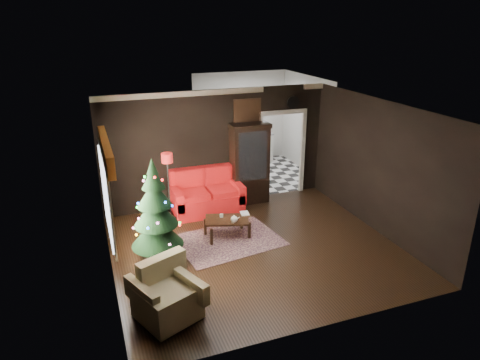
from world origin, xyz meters
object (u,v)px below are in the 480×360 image
object	(u,v)px
coffee_table	(227,227)
christmas_tree	(155,209)
floor_lamp	(169,187)
armchair	(166,292)
wall_clock	(293,102)
curio_cabinet	(249,165)
kitchen_table	(252,167)
loveseat	(207,192)
teapot	(234,219)

from	to	relation	value
coffee_table	christmas_tree	bearing A→B (deg)	-164.28
floor_lamp	armchair	world-z (taller)	floor_lamp
christmas_tree	wall_clock	world-z (taller)	wall_clock
curio_cabinet	kitchen_table	size ratio (longest dim) A/B	2.53
armchair	curio_cabinet	bearing A→B (deg)	30.19
curio_cabinet	kitchen_table	world-z (taller)	curio_cabinet
curio_cabinet	coffee_table	xyz separation A→B (m)	(-1.12, -1.59, -0.74)
christmas_tree	kitchen_table	bearing A→B (deg)	46.34
wall_clock	loveseat	bearing A→B (deg)	-170.34
coffee_table	teapot	bearing A→B (deg)	-68.67
christmas_tree	teapot	bearing A→B (deg)	7.55
loveseat	kitchen_table	bearing A→B (deg)	42.51
floor_lamp	armchair	xyz separation A→B (m)	(-0.73, -3.30, -0.37)
loveseat	wall_clock	xyz separation A→B (m)	(2.35, 0.40, 1.88)
coffee_table	floor_lamp	bearing A→B (deg)	130.58
floor_lamp	wall_clock	distance (m)	3.69
loveseat	floor_lamp	world-z (taller)	floor_lamp
christmas_tree	loveseat	bearing A→B (deg)	50.36
loveseat	wall_clock	bearing A→B (deg)	9.66
teapot	wall_clock	size ratio (longest dim) A/B	0.51
floor_lamp	coffee_table	size ratio (longest dim) A/B	1.75
curio_cabinet	teapot	world-z (taller)	curio_cabinet
armchair	wall_clock	distance (m)	5.94
curio_cabinet	armchair	distance (m)	4.72
loveseat	christmas_tree	size ratio (longest dim) A/B	0.92
curio_cabinet	floor_lamp	world-z (taller)	curio_cabinet
wall_clock	armchair	bearing A→B (deg)	-135.50
wall_clock	kitchen_table	xyz separation A→B (m)	(-0.55, 1.25, -2.00)
teapot	curio_cabinet	bearing A→B (deg)	60.06
floor_lamp	coffee_table	bearing A→B (deg)	-49.42
floor_lamp	coffee_table	xyz separation A→B (m)	(0.96, -1.12, -0.62)
floor_lamp	teapot	distance (m)	1.73
curio_cabinet	wall_clock	xyz separation A→B (m)	(1.20, 0.18, 1.43)
curio_cabinet	christmas_tree	xyz separation A→B (m)	(-2.63, -2.01, 0.10)
armchair	coffee_table	size ratio (longest dim) A/B	0.98
curio_cabinet	wall_clock	distance (m)	1.88
floor_lamp	kitchen_table	world-z (taller)	floor_lamp
loveseat	teapot	xyz separation A→B (m)	(0.11, -1.58, -0.01)
armchair	loveseat	bearing A→B (deg)	41.83
armchair	wall_clock	bearing A→B (deg)	21.47
christmas_tree	teapot	size ratio (longest dim) A/B	11.26
kitchen_table	coffee_table	bearing A→B (deg)	-120.41
curio_cabinet	floor_lamp	bearing A→B (deg)	-167.54
curio_cabinet	christmas_tree	world-z (taller)	christmas_tree
floor_lamp	kitchen_table	bearing A→B (deg)	34.67
loveseat	armchair	bearing A→B (deg)	-115.14
christmas_tree	kitchen_table	xyz separation A→B (m)	(3.28, 3.44, -0.68)
loveseat	wall_clock	size ratio (longest dim) A/B	5.31
teapot	kitchen_table	bearing A→B (deg)	62.43
loveseat	curio_cabinet	bearing A→B (deg)	10.83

